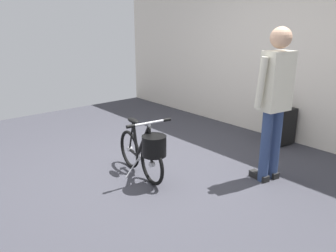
{
  "coord_description": "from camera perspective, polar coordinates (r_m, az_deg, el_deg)",
  "views": [
    {
      "loc": [
        2.77,
        -2.11,
        1.71
      ],
      "look_at": [
        -0.05,
        0.28,
        0.55
      ],
      "focal_mm": 35.31,
      "sensor_mm": 36.0,
      "label": 1
    }
  ],
  "objects": [
    {
      "name": "folding_bike_foreground",
      "position": [
        3.69,
        -3.93,
        -4.16
      ],
      "size": [
        1.0,
        0.53,
        0.72
      ],
      "color": "black",
      "rests_on": "ground_plane"
    },
    {
      "name": "visitor_near_wall",
      "position": [
        3.69,
        17.98,
        4.88
      ],
      "size": [
        0.31,
        0.53,
        1.68
      ],
      "color": "navy",
      "rests_on": "ground_plane"
    },
    {
      "name": "ground_plane",
      "position": [
        3.88,
        -2.64,
        -8.76
      ],
      "size": [
        7.28,
        7.28,
        0.0
      ],
      "primitive_type": "plane",
      "color": "#38383F"
    },
    {
      "name": "rolling_suitcase",
      "position": [
        5.05,
        19.28,
        -0.02
      ],
      "size": [
        0.23,
        0.38,
        0.83
      ],
      "color": "black",
      "rests_on": "ground_plane"
    },
    {
      "name": "back_wall",
      "position": [
        5.28,
        18.72,
        14.9
      ],
      "size": [
        7.28,
        0.1,
        3.12
      ],
      "primitive_type": "cube",
      "color": "silver",
      "rests_on": "ground_plane"
    }
  ]
}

